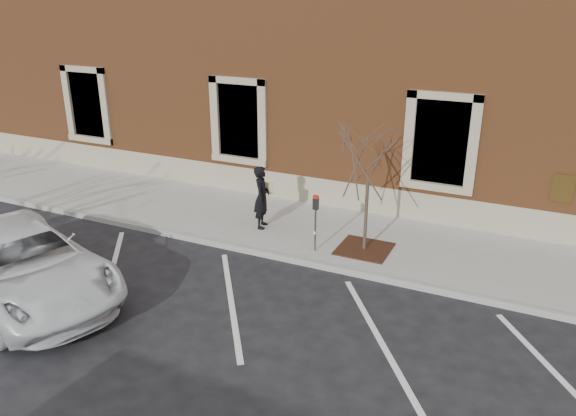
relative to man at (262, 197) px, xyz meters
The scene contains 10 objects.
ground 1.94m from the man, 49.68° to the right, with size 120.00×120.00×0.00m, color #28282B.
sidewalk_near 1.49m from the man, 24.11° to the left, with size 40.00×3.50×0.15m, color beige.
curb_near 1.93m from the man, 50.77° to the right, with size 40.00×0.12×0.15m, color #9E9E99.
parking_stripes 3.76m from the man, 72.76° to the right, with size 28.00×4.40×0.01m, color silver, non-canonical shape.
building_civic 7.22m from the man, 80.56° to the left, with size 40.00×8.62×8.00m.
man is the anchor object (origin of this frame).
parking_meter 2.01m from the man, 22.58° to the right, with size 0.13×0.10×1.43m.
tree_grate 3.03m from the man, ahead, with size 1.25×1.25×0.03m, color #411D14.
sapling 3.28m from the man, ahead, with size 2.01×2.01×3.35m.
white_truck 5.91m from the man, 119.78° to the right, with size 2.46×5.33×1.48m, color silver.
Camera 1 is at (5.45, -10.96, 6.07)m, focal length 35.00 mm.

